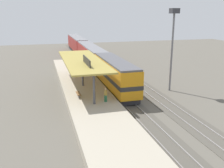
% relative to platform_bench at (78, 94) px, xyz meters
% --- Properties ---
extents(ground_plane, '(120.00, 120.00, 0.00)m').
position_rel_platform_bench_xyz_m(ground_plane, '(8.00, 5.02, -1.34)').
color(ground_plane, '#5B564C').
extents(track_near, '(3.20, 110.00, 0.16)m').
position_rel_platform_bench_xyz_m(track_near, '(6.00, 5.02, -1.31)').
color(track_near, '#4E4941').
rests_on(track_near, ground).
extents(track_far, '(3.20, 110.00, 0.16)m').
position_rel_platform_bench_xyz_m(track_far, '(10.60, 5.02, -1.31)').
color(track_far, '#4E4941').
rests_on(track_far, ground).
extents(platform, '(6.00, 44.00, 0.90)m').
position_rel_platform_bench_xyz_m(platform, '(1.40, 5.02, -0.89)').
color(platform, '#A89E89').
rests_on(platform, ground).
extents(station_canopy, '(5.20, 18.00, 4.70)m').
position_rel_platform_bench_xyz_m(station_canopy, '(1.40, 4.93, 3.19)').
color(station_canopy, '#47474C').
rests_on(station_canopy, platform).
extents(platform_bench, '(0.44, 1.70, 0.50)m').
position_rel_platform_bench_xyz_m(platform_bench, '(0.00, 0.00, 0.00)').
color(platform_bench, '#333338').
rests_on(platform_bench, platform).
extents(locomotive, '(2.93, 14.43, 4.44)m').
position_rel_platform_bench_xyz_m(locomotive, '(6.00, 4.07, 1.07)').
color(locomotive, '#28282D').
rests_on(locomotive, track_near).
extents(passenger_carriage_front, '(2.90, 20.00, 4.24)m').
position_rel_platform_bench_xyz_m(passenger_carriage_front, '(6.00, 22.07, 0.97)').
color(passenger_carriage_front, '#28282D').
rests_on(passenger_carriage_front, track_near).
extents(passenger_carriage_rear, '(2.90, 20.00, 4.24)m').
position_rel_platform_bench_xyz_m(passenger_carriage_rear, '(6.00, 42.87, 0.97)').
color(passenger_carriage_rear, '#28282D').
rests_on(passenger_carriage_rear, track_near).
extents(light_mast, '(1.10, 1.10, 11.70)m').
position_rel_platform_bench_xyz_m(light_mast, '(13.80, 2.05, 7.05)').
color(light_mast, slate).
rests_on(light_mast, ground).
extents(person_waiting, '(0.34, 0.34, 1.71)m').
position_rel_platform_bench_xyz_m(person_waiting, '(2.84, -2.67, 0.51)').
color(person_waiting, '#23603D').
rests_on(person_waiting, platform).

